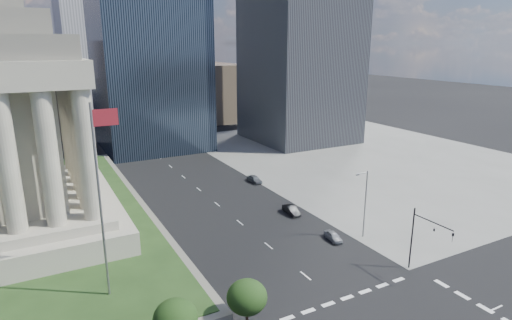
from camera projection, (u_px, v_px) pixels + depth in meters
ground at (142, 144)px, 119.62m from camera, size 500.00×500.00×0.00m
sidewalk_ne at (367, 156)px, 106.60m from camera, size 68.00×90.00×0.03m
flagpole at (101, 192)px, 41.61m from camera, size 2.52×0.24×20.00m
midrise_glass at (147, 32)px, 108.38m from camera, size 26.00×26.00×60.00m
building_filler_ne at (208, 92)px, 157.08m from camera, size 20.00×30.00×20.00m
building_filler_nw at (14, 89)px, 127.75m from camera, size 24.00×30.00×28.00m
traffic_signal_ne at (425, 235)px, 50.58m from camera, size 0.30×5.74×8.00m
street_lamp_north at (365, 200)px, 60.46m from camera, size 2.13×0.22×10.00m
parked_sedan_near at (333, 236)px, 60.80m from camera, size 1.95×3.76×1.22m
parked_sedan_mid at (291, 210)px, 70.15m from camera, size 1.78×4.25×1.37m
parked_sedan_far at (255, 179)px, 86.17m from camera, size 4.17×1.73×1.41m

